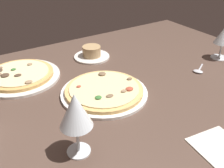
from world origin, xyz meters
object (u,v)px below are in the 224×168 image
Objects in this scene: ramekin_on_saucer at (92,53)px; wine_glass_far at (75,112)px; pizza_main at (104,91)px; wine_glass_near at (224,36)px; spoon at (199,71)px; pizza_side at (20,75)px.

wine_glass_far is at bearing -122.16° from ramekin_on_saucer.
pizza_main is 31.60cm from ramekin_on_saucer.
wine_glass_near is 21.24cm from spoon.
wine_glass_far reaches higher than pizza_main.
pizza_main is 42.03cm from spoon.
spoon is at bearing -8.84° from pizza_main.
spoon is (63.38, -34.18, -0.71)cm from pizza_side.
pizza_side is 87.55cm from wine_glass_near.
pizza_side is 2.08× the size of wine_glass_near.
wine_glass_far is (1.77, -48.16, 11.65)cm from pizza_side.
ramekin_on_saucer is 1.75× the size of spoon.
pizza_side is 1.74× the size of wine_glass_far.
wine_glass_far reaches higher than spoon.
pizza_main is at bearing -51.74° from pizza_side.
pizza_main is at bearing 45.50° from wine_glass_far.
wine_glass_near is (59.83, -2.38, 9.22)cm from pizza_main.
wine_glass_far is 1.20× the size of wine_glass_near.
ramekin_on_saucer is 58.66cm from wine_glass_near.
pizza_side is 72.01cm from spoon.
ramekin_on_saucer is (11.32, 29.50, 0.80)cm from pizza_main.
wine_glass_far is 81.97cm from wine_glass_near.
wine_glass_near is at bearing 12.74° from wine_glass_far.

